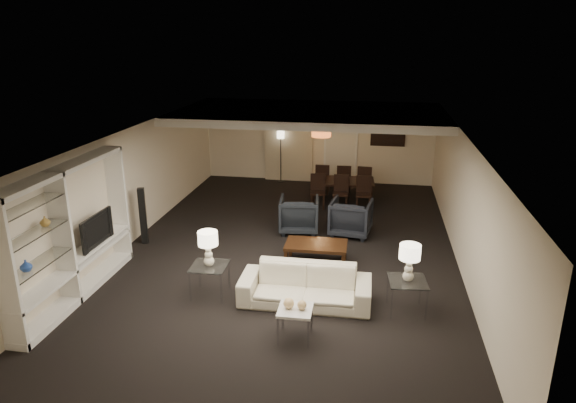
# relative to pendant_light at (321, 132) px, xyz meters

# --- Properties ---
(floor) EXTENTS (11.00, 11.00, 0.00)m
(floor) POSITION_rel_pendant_light_xyz_m (-0.30, -3.50, -1.92)
(floor) COLOR black
(floor) RESTS_ON ground
(ceiling) EXTENTS (7.00, 11.00, 0.02)m
(ceiling) POSITION_rel_pendant_light_xyz_m (-0.30, -3.50, 0.58)
(ceiling) COLOR silver
(ceiling) RESTS_ON ground
(wall_back) EXTENTS (7.00, 0.02, 2.50)m
(wall_back) POSITION_rel_pendant_light_xyz_m (-0.30, 2.00, -0.67)
(wall_back) COLOR beige
(wall_back) RESTS_ON ground
(wall_front) EXTENTS (7.00, 0.02, 2.50)m
(wall_front) POSITION_rel_pendant_light_xyz_m (-0.30, -9.00, -0.67)
(wall_front) COLOR beige
(wall_front) RESTS_ON ground
(wall_left) EXTENTS (0.02, 11.00, 2.50)m
(wall_left) POSITION_rel_pendant_light_xyz_m (-3.80, -3.50, -0.67)
(wall_left) COLOR beige
(wall_left) RESTS_ON ground
(wall_right) EXTENTS (0.02, 11.00, 2.50)m
(wall_right) POSITION_rel_pendant_light_xyz_m (3.20, -3.50, -0.67)
(wall_right) COLOR beige
(wall_right) RESTS_ON ground
(ceiling_soffit) EXTENTS (7.00, 4.00, 0.20)m
(ceiling_soffit) POSITION_rel_pendant_light_xyz_m (-0.30, 0.00, 0.48)
(ceiling_soffit) COLOR silver
(ceiling_soffit) RESTS_ON ceiling
(curtains) EXTENTS (1.50, 0.12, 2.40)m
(curtains) POSITION_rel_pendant_light_xyz_m (-1.20, 1.92, -0.72)
(curtains) COLOR beige
(curtains) RESTS_ON wall_back
(door) EXTENTS (0.90, 0.05, 2.10)m
(door) POSITION_rel_pendant_light_xyz_m (0.40, 1.97, -0.87)
(door) COLOR silver
(door) RESTS_ON wall_back
(painting) EXTENTS (0.95, 0.04, 0.65)m
(painting) POSITION_rel_pendant_light_xyz_m (1.80, 1.96, -0.37)
(painting) COLOR #142D38
(painting) RESTS_ON wall_back
(media_unit) EXTENTS (0.38, 3.40, 2.35)m
(media_unit) POSITION_rel_pendant_light_xyz_m (-3.61, -6.10, -0.74)
(media_unit) COLOR white
(media_unit) RESTS_ON wall_left
(pendant_light) EXTENTS (0.52, 0.52, 0.24)m
(pendant_light) POSITION_rel_pendant_light_xyz_m (0.00, 0.00, 0.00)
(pendant_light) COLOR #D8591E
(pendant_light) RESTS_ON ceiling_soffit
(sofa) EXTENTS (2.25, 0.90, 0.65)m
(sofa) POSITION_rel_pendant_light_xyz_m (0.37, -5.67, -1.59)
(sofa) COLOR beige
(sofa) RESTS_ON floor
(coffee_table) EXTENTS (1.24, 0.73, 0.44)m
(coffee_table) POSITION_rel_pendant_light_xyz_m (0.37, -4.07, -1.70)
(coffee_table) COLOR black
(coffee_table) RESTS_ON floor
(armchair_left) EXTENTS (0.98, 1.00, 0.83)m
(armchair_left) POSITION_rel_pendant_light_xyz_m (-0.23, -2.37, -1.50)
(armchair_left) COLOR black
(armchair_left) RESTS_ON floor
(armchair_right) EXTENTS (1.00, 1.02, 0.83)m
(armchair_right) POSITION_rel_pendant_light_xyz_m (0.97, -2.37, -1.50)
(armchair_right) COLOR black
(armchair_right) RESTS_ON floor
(side_table_left) EXTENTS (0.63, 0.63, 0.57)m
(side_table_left) POSITION_rel_pendant_light_xyz_m (-1.33, -5.67, -1.63)
(side_table_left) COLOR white
(side_table_left) RESTS_ON floor
(side_table_right) EXTENTS (0.67, 0.67, 0.57)m
(side_table_right) POSITION_rel_pendant_light_xyz_m (2.07, -5.67, -1.63)
(side_table_right) COLOR white
(side_table_right) RESTS_ON floor
(table_lamp_left) EXTENTS (0.39, 0.39, 0.63)m
(table_lamp_left) POSITION_rel_pendant_light_xyz_m (-1.33, -5.67, -1.03)
(table_lamp_left) COLOR white
(table_lamp_left) RESTS_ON side_table_left
(table_lamp_right) EXTENTS (0.36, 0.36, 0.63)m
(table_lamp_right) POSITION_rel_pendant_light_xyz_m (2.07, -5.67, -1.03)
(table_lamp_right) COLOR beige
(table_lamp_right) RESTS_ON side_table_right
(marble_table) EXTENTS (0.52, 0.52, 0.51)m
(marble_table) POSITION_rel_pendant_light_xyz_m (0.37, -6.77, -1.66)
(marble_table) COLOR silver
(marble_table) RESTS_ON floor
(gold_gourd_a) EXTENTS (0.16, 0.16, 0.16)m
(gold_gourd_a) POSITION_rel_pendant_light_xyz_m (0.27, -6.77, -1.33)
(gold_gourd_a) COLOR #F2C680
(gold_gourd_a) RESTS_ON marble_table
(gold_gourd_b) EXTENTS (0.14, 0.14, 0.14)m
(gold_gourd_b) POSITION_rel_pendant_light_xyz_m (0.47, -6.77, -1.34)
(gold_gourd_b) COLOR #D8B172
(gold_gourd_b) RESTS_ON marble_table
(television) EXTENTS (1.01, 0.13, 0.58)m
(television) POSITION_rel_pendant_light_xyz_m (-3.58, -5.51, -0.88)
(television) COLOR black
(television) RESTS_ON media_unit
(vase_blue) EXTENTS (0.18, 0.18, 0.18)m
(vase_blue) POSITION_rel_pendant_light_xyz_m (-3.61, -7.30, -0.77)
(vase_blue) COLOR #284DAD
(vase_blue) RESTS_ON media_unit
(vase_amber) EXTENTS (0.16, 0.16, 0.16)m
(vase_amber) POSITION_rel_pendant_light_xyz_m (-3.61, -6.72, -0.28)
(vase_amber) COLOR #AE863A
(vase_amber) RESTS_ON media_unit
(floor_speaker) EXTENTS (0.17, 0.17, 1.26)m
(floor_speaker) POSITION_rel_pendant_light_xyz_m (-3.50, -3.63, -1.29)
(floor_speaker) COLOR black
(floor_speaker) RESTS_ON floor
(dining_table) EXTENTS (1.77, 1.06, 0.60)m
(dining_table) POSITION_rel_pendant_light_xyz_m (0.60, 0.03, -1.62)
(dining_table) COLOR black
(dining_table) RESTS_ON floor
(chair_nl) EXTENTS (0.46, 0.46, 0.90)m
(chair_nl) POSITION_rel_pendant_light_xyz_m (0.00, -0.62, -1.47)
(chair_nl) COLOR black
(chair_nl) RESTS_ON floor
(chair_nm) EXTENTS (0.42, 0.42, 0.90)m
(chair_nm) POSITION_rel_pendant_light_xyz_m (0.60, -0.62, -1.47)
(chair_nm) COLOR black
(chair_nm) RESTS_ON floor
(chair_nr) EXTENTS (0.43, 0.43, 0.90)m
(chair_nr) POSITION_rel_pendant_light_xyz_m (1.20, -0.62, -1.47)
(chair_nr) COLOR black
(chair_nr) RESTS_ON floor
(chair_fl) EXTENTS (0.42, 0.42, 0.90)m
(chair_fl) POSITION_rel_pendant_light_xyz_m (0.00, 0.68, -1.47)
(chair_fl) COLOR black
(chair_fl) RESTS_ON floor
(chair_fm) EXTENTS (0.43, 0.43, 0.90)m
(chair_fm) POSITION_rel_pendant_light_xyz_m (0.60, 0.68, -1.47)
(chair_fm) COLOR black
(chair_fm) RESTS_ON floor
(chair_fr) EXTENTS (0.45, 0.45, 0.90)m
(chair_fr) POSITION_rel_pendant_light_xyz_m (1.20, 0.68, -1.47)
(chair_fr) COLOR black
(chair_fr) RESTS_ON floor
(floor_lamp) EXTENTS (0.29, 0.29, 1.58)m
(floor_lamp) POSITION_rel_pendant_light_xyz_m (-1.42, 1.70, -1.13)
(floor_lamp) COLOR black
(floor_lamp) RESTS_ON floor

